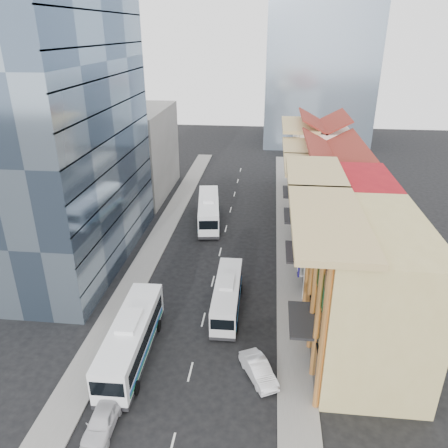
# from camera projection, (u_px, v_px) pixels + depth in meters

# --- Properties ---
(ground) EXTENTS (200.00, 200.00, 0.00)m
(ground) POSITION_uv_depth(u_px,v_px,m) (188.00, 381.00, 34.48)
(ground) COLOR black
(ground) RESTS_ON ground
(sidewalk_right) EXTENTS (3.00, 90.00, 0.15)m
(sidewalk_right) POSITION_uv_depth(u_px,v_px,m) (289.00, 255.00, 53.59)
(sidewalk_right) COLOR slate
(sidewalk_right) RESTS_ON ground
(sidewalk_left) EXTENTS (3.00, 90.00, 0.15)m
(sidewalk_left) POSITION_uv_depth(u_px,v_px,m) (154.00, 248.00, 55.25)
(sidewalk_left) COLOR slate
(sidewalk_left) RESTS_ON ground
(shophouse_tan) EXTENTS (8.00, 14.00, 12.00)m
(shophouse_tan) POSITION_uv_depth(u_px,v_px,m) (368.00, 292.00, 35.20)
(shophouse_tan) COLOR tan
(shophouse_tan) RESTS_ON ground
(shophouse_red) EXTENTS (8.00, 10.00, 12.00)m
(shophouse_red) POSITION_uv_depth(u_px,v_px,m) (346.00, 230.00, 46.09)
(shophouse_red) COLOR maroon
(shophouse_red) RESTS_ON ground
(shophouse_cream_near) EXTENTS (8.00, 9.00, 10.00)m
(shophouse_cream_near) POSITION_uv_depth(u_px,v_px,m) (334.00, 206.00, 55.12)
(shophouse_cream_near) COLOR white
(shophouse_cream_near) RESTS_ON ground
(shophouse_cream_mid) EXTENTS (8.00, 9.00, 10.00)m
(shophouse_cream_mid) POSITION_uv_depth(u_px,v_px,m) (326.00, 183.00, 63.29)
(shophouse_cream_mid) COLOR white
(shophouse_cream_mid) RESTS_ON ground
(shophouse_cream_far) EXTENTS (8.00, 12.00, 11.00)m
(shophouse_cream_far) POSITION_uv_depth(u_px,v_px,m) (320.00, 160.00, 72.62)
(shophouse_cream_far) COLOR white
(shophouse_cream_far) RESTS_ON ground
(office_tower) EXTENTS (12.00, 26.00, 30.00)m
(office_tower) POSITION_uv_depth(u_px,v_px,m) (61.00, 134.00, 47.27)
(office_tower) COLOR #43546A
(office_tower) RESTS_ON ground
(office_block_far) EXTENTS (10.00, 18.00, 14.00)m
(office_block_far) POSITION_uv_depth(u_px,v_px,m) (137.00, 152.00, 71.31)
(office_block_far) COLOR gray
(office_block_far) RESTS_ON ground
(bus_left_near) EXTENTS (3.11, 12.22, 3.90)m
(bus_left_near) POSITION_uv_depth(u_px,v_px,m) (131.00, 338.00, 36.23)
(bus_left_near) COLOR white
(bus_left_near) RESTS_ON ground
(bus_left_far) EXTENTS (4.49, 12.49, 3.92)m
(bus_left_far) POSITION_uv_depth(u_px,v_px,m) (209.00, 210.00, 61.91)
(bus_left_far) COLOR white
(bus_left_far) RESTS_ON ground
(bus_right) EXTENTS (2.58, 10.37, 3.31)m
(bus_right) POSITION_uv_depth(u_px,v_px,m) (227.00, 295.00, 42.64)
(bus_right) COLOR silver
(bus_right) RESTS_ON ground
(sedan_left) EXTENTS (1.91, 4.60, 1.55)m
(sedan_left) POSITION_uv_depth(u_px,v_px,m) (102.00, 420.00, 30.03)
(sedan_left) COLOR silver
(sedan_left) RESTS_ON ground
(sedan_right) EXTENTS (3.45, 4.71, 1.48)m
(sedan_right) POSITION_uv_depth(u_px,v_px,m) (258.00, 370.00, 34.54)
(sedan_right) COLOR silver
(sedan_right) RESTS_ON ground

